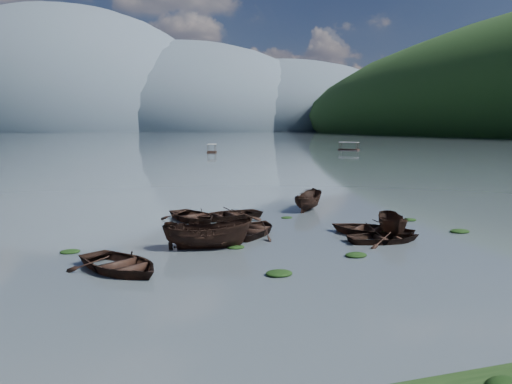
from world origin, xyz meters
name	(u,v)px	position (x,y,z in m)	size (l,w,h in m)	color
ground_plane	(330,264)	(0.00, 0.00, 0.00)	(2400.00, 2400.00, 0.00)	#49535B
haze_mtn_b	(70,131)	(-60.00, 900.00, 0.00)	(520.00, 520.00, 340.00)	#475666
haze_mtn_c	(185,131)	(140.00, 900.00, 0.00)	(520.00, 520.00, 260.00)	#475666
haze_mtn_d	(277,130)	(320.00, 900.00, 0.00)	(520.00, 520.00, 220.00)	#475666
rowboat_0	(120,271)	(-9.67, 1.82, 0.00)	(3.58, 5.02, 1.04)	black
rowboat_1	(253,234)	(-1.54, 7.61, 0.00)	(3.48, 4.87, 1.01)	black
rowboat_2	(208,249)	(-4.98, 4.78, 0.00)	(1.82, 4.83, 1.86)	black
rowboat_3	(370,235)	(5.23, 5.30, 0.00)	(3.63, 5.08, 1.05)	black
rowboat_4	(385,242)	(5.05, 3.33, 0.00)	(3.06, 4.29, 0.89)	black
rowboat_5	(393,235)	(6.46, 4.78, 0.00)	(1.54, 4.09, 1.58)	black
rowboat_6	(193,220)	(-4.28, 13.14, 0.00)	(3.53, 4.95, 1.02)	black
rowboat_7	(228,219)	(-1.78, 12.89, 0.00)	(3.54, 4.96, 1.03)	black
rowboat_8	(308,210)	(5.24, 14.98, 0.00)	(1.67, 4.43, 1.71)	black
weed_clump_0	(279,275)	(-2.95, -0.92, 0.00)	(1.22, 1.00, 0.27)	black
weed_clump_1	(236,248)	(-3.50, 4.47, 0.00)	(0.99, 0.79, 0.22)	black
weed_clump_2	(356,256)	(1.89, 0.95, 0.00)	(1.16, 0.93, 0.25)	black
weed_clump_3	(388,233)	(6.56, 5.47, 0.00)	(0.79, 0.67, 0.18)	black
weed_clump_4	(460,232)	(10.92, 4.23, 0.00)	(1.26, 1.00, 0.26)	black
weed_clump_5	(70,253)	(-12.05, 6.09, 0.00)	(1.04, 0.84, 0.22)	black
weed_clump_6	(287,218)	(2.35, 12.08, 0.00)	(0.84, 0.70, 0.17)	black
weed_clump_7	(409,221)	(10.26, 8.60, 0.00)	(1.02, 0.81, 0.22)	black
pontoon_centre	(212,153)	(17.18, 105.60, 0.00)	(2.28, 5.48, 2.10)	black
pontoon_right	(349,150)	(57.58, 107.54, 0.00)	(2.39, 5.73, 2.20)	black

